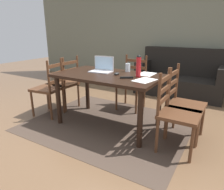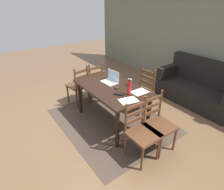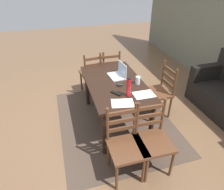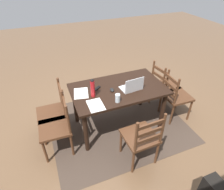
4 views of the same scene
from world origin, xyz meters
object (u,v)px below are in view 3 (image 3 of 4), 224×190
Objects in this scene: chair_right_far at (152,140)px; water_bottle at (129,86)px; drinking_glass at (138,80)px; chair_far_head at (159,92)px; chair_left_near at (92,74)px; chair_right_near at (126,145)px; dining_table at (115,88)px; laptop at (119,73)px; tv_remote at (116,93)px; computer_mouse at (119,85)px; chair_left_far at (108,72)px.

water_bottle is at bearing -169.12° from chair_right_far.
chair_far_head is at bearing 107.13° from drinking_glass.
chair_left_near is 1.00× the size of chair_right_near.
dining_table is 11.94× the size of drinking_glass.
chair_right_near is 3.25× the size of water_bottle.
drinking_glass is (0.15, 0.32, 0.17)m from dining_table.
chair_right_far is 1.27m from laptop.
dining_table is at bearing 170.43° from chair_right_near.
chair_far_head is at bearing 136.46° from chair_right_near.
tv_remote is at bearing -22.25° from laptop.
drinking_glass reaches higher than computer_mouse.
tv_remote is (-0.69, 0.08, 0.32)m from chair_right_near.
chair_left_far is 1.24m from drinking_glass.
dining_table is 4.38× the size of laptop.
drinking_glass is (-0.88, 0.14, 0.38)m from chair_right_far.
chair_right_far and chair_left_near have the same top height.
drinking_glass is at bearing -72.87° from chair_far_head.
chair_far_head and chair_right_near have the same top height.
laptop is at bearing 18.86° from chair_left_near.
chair_left_near is at bearing -161.33° from computer_mouse.
chair_far_head is (-0.00, 0.81, -0.21)m from dining_table.
chair_left_far is at bearing 170.46° from chair_right_near.
laptop is (0.85, 0.29, 0.37)m from chair_left_near.
chair_right_far is 1.00× the size of chair_right_near.
chair_left_near is at bearing -157.52° from drinking_glass.
chair_left_near is at bearing -161.14° from laptop.
tv_remote is at bearing -69.34° from chair_far_head.
chair_left_far is 1.00× the size of chair_right_near.
laptop is at bearing 172.35° from computer_mouse.
laptop reaches higher than computer_mouse.
water_bottle is at bearing 158.50° from chair_right_near.
laptop reaches higher than chair_far_head.
laptop is at bearing 166.31° from chair_right_near.
tv_remote is (1.37, 0.08, 0.32)m from chair_left_near.
chair_far_head is 2.81× the size of laptop.
computer_mouse is at bearing 14.71° from dining_table.
chair_left_near is 0.97m from laptop.
water_bottle reaches higher than tv_remote.
chair_right_far is at bearing 0.08° from chair_left_far.
chair_far_head is (-1.03, 0.63, 0.00)m from chair_right_far.
chair_far_head reaches higher than computer_mouse.
chair_far_head is at bearing 43.44° from chair_left_near.
chair_left_far is at bearing -179.92° from chair_right_far.
chair_right_far is at bearing -103.94° from tv_remote.
computer_mouse is at bearing -174.70° from water_bottle.
chair_right_near is at bearing -0.15° from chair_left_near.
drinking_glass is at bearing 7.10° from chair_left_far.
drinking_glass is (0.15, -0.49, 0.38)m from chair_far_head.
dining_table is at bearing -89.91° from chair_far_head.
chair_left_far reaches higher than dining_table.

